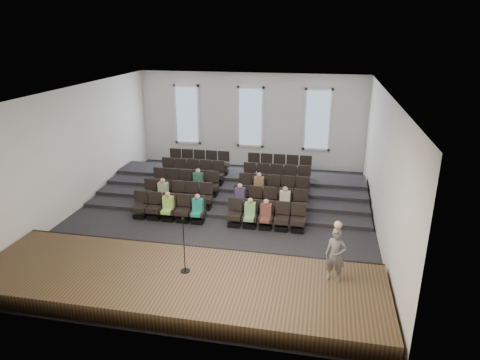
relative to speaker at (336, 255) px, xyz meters
name	(u,v)px	position (x,y,z in m)	size (l,w,h in m)	color
ground	(220,218)	(-4.38, 4.45, -1.28)	(14.00, 14.00, 0.00)	black
ceiling	(218,91)	(-4.38, 4.45, 3.73)	(12.00, 14.00, 0.02)	white
wall_back	(251,121)	(-4.38, 11.47, 1.22)	(12.00, 0.04, 5.00)	silver
wall_front	(144,245)	(-4.38, -2.57, 1.22)	(12.00, 0.04, 5.00)	silver
wall_left	(75,150)	(-10.40, 4.45, 1.22)	(0.04, 14.00, 5.00)	silver
wall_right	(384,167)	(1.64, 4.45, 1.22)	(0.04, 14.00, 5.00)	silver
stage	(177,283)	(-4.38, -0.65, -1.03)	(11.80, 3.60, 0.50)	#503B22
stage_lip	(195,253)	(-4.38, 1.12, -1.03)	(11.80, 0.06, 0.52)	black
risers	(236,186)	(-4.38, 7.62, -1.09)	(11.80, 4.80, 0.60)	black
seating_rows	(228,188)	(-4.38, 5.99, -0.60)	(6.80, 4.70, 1.67)	black
windows	(251,117)	(-4.38, 11.40, 1.42)	(8.44, 0.10, 3.24)	white
audience	(224,198)	(-4.24, 4.67, -0.49)	(5.45, 2.64, 1.10)	#A5D756
speaker	(336,255)	(0.00, 0.00, 0.00)	(0.57, 0.37, 1.56)	#5A5855
mic_stand	(185,256)	(-4.22, -0.38, -0.27)	(0.29, 0.29, 1.71)	black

